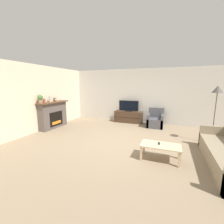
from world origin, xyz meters
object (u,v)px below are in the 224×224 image
at_px(potted_plant, 40,98).
at_px(tv, 129,106).
at_px(mantel_vase_centre_left, 50,99).
at_px(coffee_table, 161,147).
at_px(mantel_vase_left, 44,101).
at_px(mantel_clock, 55,100).
at_px(fireplace, 53,115).
at_px(tv_stand, 128,117).
at_px(armchair, 155,121).
at_px(remote, 159,143).
at_px(floor_lamp, 217,94).

height_order(potted_plant, tv, potted_plant).
xyz_separation_m(mantel_vase_centre_left, coffee_table, (4.66, -1.23, -0.97)).
height_order(mantel_vase_centre_left, tv, mantel_vase_centre_left).
bearing_deg(mantel_vase_left, mantel_vase_centre_left, 90.00).
bearing_deg(mantel_vase_left, mantel_clock, 89.93).
height_order(fireplace, tv_stand, fireplace).
xyz_separation_m(mantel_vase_centre_left, potted_plant, (0.00, -0.53, 0.06)).
height_order(mantel_vase_left, potted_plant, potted_plant).
bearing_deg(tv, coffee_table, -62.87).
xyz_separation_m(mantel_vase_left, armchair, (4.24, 2.28, -0.98)).
relative_size(mantel_clock, coffee_table, 0.15).
bearing_deg(potted_plant, mantel_vase_centre_left, 90.00).
height_order(fireplace, mantel_vase_left, mantel_vase_left).
distance_m(fireplace, remote, 4.81).
bearing_deg(remote, armchair, 92.72).
bearing_deg(mantel_clock, floor_lamp, 2.08).
distance_m(tv, floor_lamp, 3.82).
xyz_separation_m(potted_plant, floor_lamp, (6.15, 1.02, 0.25)).
distance_m(armchair, remote, 3.14).
distance_m(fireplace, tv_stand, 3.61).
bearing_deg(tv_stand, remote, -63.13).
bearing_deg(tv, potted_plant, -135.61).
relative_size(fireplace, coffee_table, 1.56).
xyz_separation_m(tv, floor_lamp, (3.28, -1.78, 0.79)).
height_order(mantel_clock, armchair, mantel_clock).
bearing_deg(armchair, tv_stand, 166.38).
relative_size(tv, floor_lamp, 0.53).
relative_size(coffee_table, remote, 6.40).
distance_m(fireplace, mantel_vase_left, 0.81).
bearing_deg(mantel_clock, fireplace, -96.61).
relative_size(potted_plant, armchair, 0.41).
bearing_deg(potted_plant, tv, 44.39).
relative_size(remote, floor_lamp, 0.08).
bearing_deg(armchair, mantel_vase_left, -151.67).
distance_m(mantel_vase_centre_left, coffee_table, 4.92).
height_order(mantel_vase_centre_left, armchair, mantel_vase_centre_left).
bearing_deg(tv_stand, coffee_table, -62.89).
height_order(potted_plant, tv_stand, potted_plant).
distance_m(potted_plant, coffee_table, 4.82).
bearing_deg(mantel_vase_centre_left, coffee_table, -14.83).
relative_size(tv_stand, armchair, 1.65).
bearing_deg(floor_lamp, coffee_table, -130.82).
distance_m(mantel_clock, coffee_table, 4.98).
height_order(fireplace, floor_lamp, floor_lamp).
bearing_deg(tv, mantel_clock, -145.02).
distance_m(mantel_vase_left, mantel_clock, 0.61).
xyz_separation_m(mantel_vase_centre_left, tv, (2.86, 2.27, -0.48)).
relative_size(fireplace, potted_plant, 4.42).
distance_m(tv_stand, coffee_table, 3.94).
relative_size(mantel_clock, tv, 0.15).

